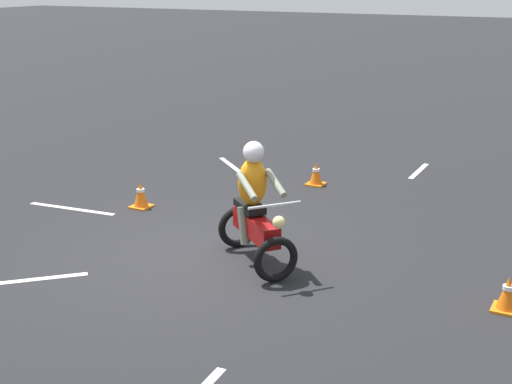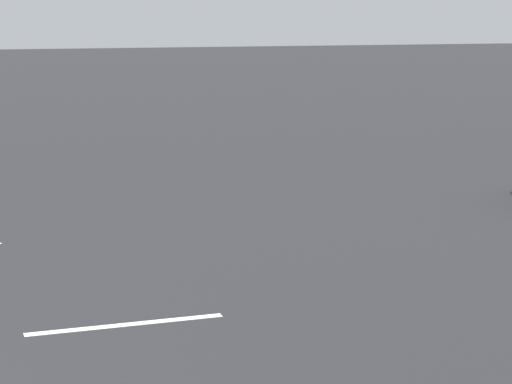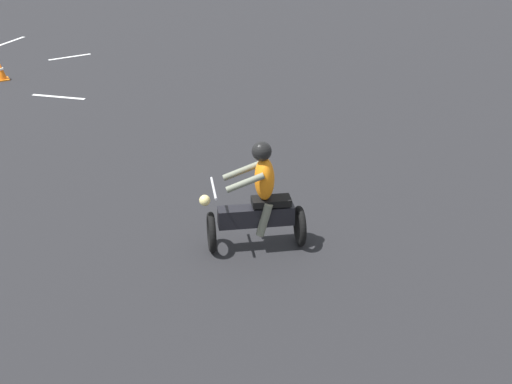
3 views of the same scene
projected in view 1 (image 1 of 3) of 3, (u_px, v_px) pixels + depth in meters
ground_plane at (200, 254)px, 9.88m from camera, size 120.00×120.00×0.00m
motorcycle_rider_foreground at (255, 211)px, 9.39m from camera, size 1.46×1.36×1.66m
traffic_cone_near_left at (316, 174)px, 13.06m from camera, size 0.32×0.32×0.42m
traffic_cone_mid_center at (141, 195)px, 11.79m from camera, size 0.32×0.32×0.44m
traffic_cone_far_left at (508, 294)px, 8.17m from camera, size 0.32×0.32×0.42m
lane_stripe_e at (72, 209)px, 11.78m from camera, size 1.63×0.26×0.01m
lane_stripe_ne at (1, 283)px, 8.95m from camera, size 1.60×1.54×0.01m
lane_stripe_s at (419, 171)px, 14.03m from camera, size 0.12×1.23×0.01m
lane_stripe_se at (235, 168)px, 14.22m from camera, size 1.40×1.28×0.01m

